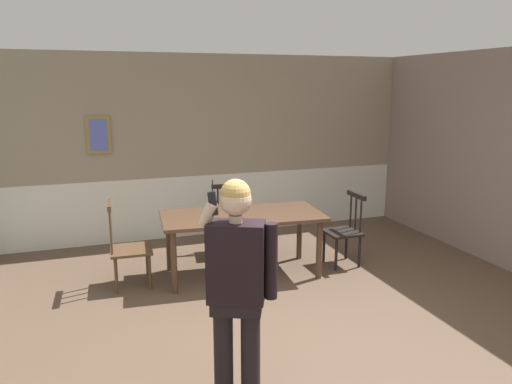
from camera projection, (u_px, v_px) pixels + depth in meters
name	position (u px, v px, depth m)	size (l,w,h in m)	color
ground_plane	(299.00, 344.00, 4.34)	(7.78, 7.78, 0.00)	brown
room_back_partition	(205.00, 150.00, 7.32)	(6.50, 0.17, 2.72)	gray
dining_table	(242.00, 221.00, 5.80)	(1.98, 1.05, 0.76)	#4C3323
chair_near_window	(229.00, 220.00, 6.64)	(0.48, 0.48, 0.93)	black
chair_by_doorway	(345.00, 230.00, 6.18)	(0.42, 0.42, 0.93)	black
chair_at_table_head	(127.00, 247.00, 5.52)	(0.48, 0.48, 1.01)	#513823
person_figure	(237.00, 280.00, 3.36)	(0.52, 0.36, 1.66)	black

